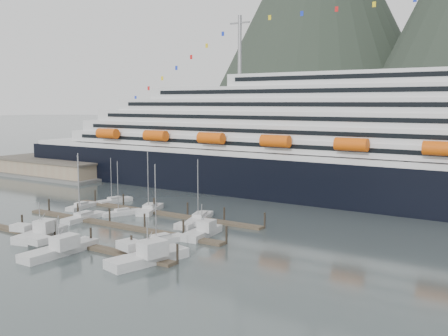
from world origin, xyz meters
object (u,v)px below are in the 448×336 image
at_px(cruise_ship, 386,151).
at_px(trawler_e, 201,232).
at_px(sailboat_h, 161,241).
at_px(sailboat_g, 200,219).
at_px(warehouse, 53,169).
at_px(trawler_c, 59,249).
at_px(sailboat_a, 81,207).
at_px(trawler_b, 40,233).
at_px(sailboat_f, 150,210).
at_px(trawler_d, 147,256).
at_px(sailboat_e, 115,201).
at_px(sailboat_b, 122,213).
at_px(sailboat_c, 84,218).

bearing_deg(cruise_ship, trawler_e, -109.65).
bearing_deg(cruise_ship, sailboat_h, -109.82).
bearing_deg(sailboat_g, sailboat_h, 175.08).
distance_m(warehouse, trawler_c, 92.26).
height_order(sailboat_a, trawler_c, sailboat_a).
bearing_deg(warehouse, trawler_b, -40.24).
relative_size(cruise_ship, sailboat_f, 15.52).
relative_size(sailboat_g, trawler_b, 1.15).
distance_m(sailboat_a, trawler_b, 25.43).
distance_m(sailboat_f, trawler_e, 23.75).
relative_size(sailboat_a, trawler_d, 0.94).
bearing_deg(trawler_c, cruise_ship, -22.45).
relative_size(sailboat_e, trawler_d, 0.83).
relative_size(sailboat_a, trawler_c, 0.95).
bearing_deg(sailboat_f, warehouse, 45.23).
height_order(trawler_b, trawler_c, trawler_b).
height_order(sailboat_b, trawler_d, sailboat_b).
distance_m(trawler_c, trawler_e, 24.14).
bearing_deg(sailboat_c, sailboat_e, 22.56).
bearing_deg(sailboat_h, sailboat_c, 95.21).
height_order(warehouse, trawler_b, trawler_b).
bearing_deg(cruise_ship, sailboat_c, -130.95).
xyz_separation_m(sailboat_h, trawler_e, (2.88, 7.55, 0.40)).
distance_m(sailboat_a, trawler_e, 36.70).
relative_size(sailboat_c, trawler_b, 1.26).
bearing_deg(warehouse, sailboat_a, -32.76).
relative_size(cruise_ship, trawler_b, 18.90).
height_order(cruise_ship, trawler_e, cruise_ship).
relative_size(sailboat_e, trawler_b, 0.98).
xyz_separation_m(cruise_ship, trawler_b, (-40.10, -65.34, -11.15)).
distance_m(cruise_ship, sailboat_c, 69.13).
distance_m(sailboat_b, sailboat_g, 17.25).
height_order(trawler_c, trawler_e, trawler_c).
distance_m(sailboat_e, trawler_c, 41.95).
xyz_separation_m(sailboat_g, trawler_e, (7.38, -9.66, 0.41)).
bearing_deg(sailboat_h, trawler_d, -133.49).
distance_m(sailboat_b, trawler_e, 24.59).
xyz_separation_m(trawler_b, trawler_c, (10.61, -4.60, -0.02)).
bearing_deg(warehouse, trawler_c, -38.16).
height_order(sailboat_h, trawler_d, sailboat_h).
height_order(sailboat_b, trawler_c, sailboat_b).
bearing_deg(sailboat_e, warehouse, 75.30).
height_order(sailboat_g, trawler_e, sailboat_g).
xyz_separation_m(sailboat_c, sailboat_h, (24.29, -5.07, -0.00)).
distance_m(sailboat_g, trawler_c, 30.95).
xyz_separation_m(sailboat_b, trawler_c, (12.03, -26.10, 0.47)).
xyz_separation_m(sailboat_b, sailboat_f, (2.81, 5.50, 0.05)).
xyz_separation_m(cruise_ship, sailboat_a, (-53.85, -43.95, -11.63)).
distance_m(sailboat_a, sailboat_f, 16.13).
distance_m(warehouse, sailboat_g, 81.56).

